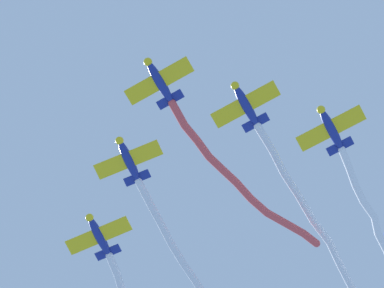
{
  "coord_description": "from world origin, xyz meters",
  "views": [
    {
      "loc": [
        21.65,
        -10.24,
        6.76
      ],
      "look_at": [
        1.28,
        4.57,
        88.82
      ],
      "focal_mm": 73.15,
      "sensor_mm": 36.0,
      "label": 1
    }
  ],
  "objects_px": {
    "airplane_left_wing": "(246,105)",
    "airplane_trail": "(99,235)",
    "airplane_lead": "(159,81)",
    "airplane_right_wing": "(128,160)",
    "airplane_slot": "(331,128)"
  },
  "relations": [
    {
      "from": "airplane_left_wing",
      "to": "airplane_slot",
      "type": "bearing_deg",
      "value": 134.99
    },
    {
      "from": "airplane_lead",
      "to": "airplane_right_wing",
      "type": "bearing_deg",
      "value": -128.96
    },
    {
      "from": "airplane_lead",
      "to": "airplane_left_wing",
      "type": "distance_m",
      "value": 9.67
    },
    {
      "from": "airplane_right_wing",
      "to": "airplane_trail",
      "type": "xyz_separation_m",
      "value": [
        -9.37,
        2.41,
        -0.3
      ]
    },
    {
      "from": "airplane_lead",
      "to": "airplane_trail",
      "type": "xyz_separation_m",
      "value": [
        -18.72,
        4.83,
        0.0
      ]
    },
    {
      "from": "airplane_left_wing",
      "to": "airplane_trail",
      "type": "xyz_separation_m",
      "value": [
        -22.1,
        -4.23,
        0.0
      ]
    },
    {
      "from": "airplane_lead",
      "to": "airplane_slot",
      "type": "relative_size",
      "value": 1.0
    },
    {
      "from": "airplane_left_wing",
      "to": "airplane_slot",
      "type": "distance_m",
      "value": 9.68
    },
    {
      "from": "airplane_trail",
      "to": "airplane_lead",
      "type": "bearing_deg",
      "value": 45.75
    },
    {
      "from": "airplane_left_wing",
      "to": "airplane_right_wing",
      "type": "relative_size",
      "value": 1.03
    },
    {
      "from": "airplane_trail",
      "to": "airplane_slot",
      "type": "bearing_deg",
      "value": 87.76
    },
    {
      "from": "airplane_trail",
      "to": "airplane_left_wing",
      "type": "bearing_deg",
      "value": 71.06
    },
    {
      "from": "airplane_lead",
      "to": "airplane_slot",
      "type": "distance_m",
      "value": 19.35
    },
    {
      "from": "airplane_left_wing",
      "to": "airplane_right_wing",
      "type": "xyz_separation_m",
      "value": [
        -12.73,
        -6.64,
        0.3
      ]
    },
    {
      "from": "airplane_right_wing",
      "to": "airplane_trail",
      "type": "bearing_deg",
      "value": -135.47
    }
  ]
}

